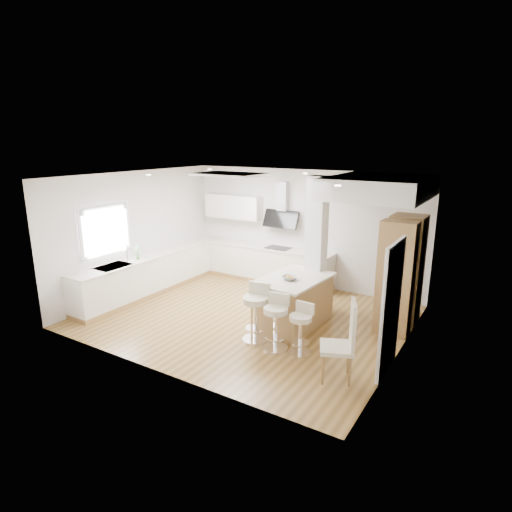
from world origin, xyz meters
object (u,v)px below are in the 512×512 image
Objects in this scene: peninsula at (293,301)px; bar_stool_c at (301,326)px; bar_stool_a at (256,309)px; bar_stool_b at (276,319)px; dining_chair at (345,338)px.

peninsula reaches higher than bar_stool_c.
bar_stool_a reaches higher than bar_stool_b.
bar_stool_b reaches higher than bar_stool_c.
bar_stool_a reaches higher than bar_stool_c.
bar_stool_b is 1.38m from dining_chair.
bar_stool_c is (0.43, 0.07, -0.05)m from bar_stool_b.
bar_stool_b is 1.10× the size of bar_stool_c.
peninsula is 1.17m from bar_stool_c.
bar_stool_b is at bearing -74.30° from peninsula.
dining_chair reaches higher than bar_stool_b.
bar_stool_c is at bearing -52.31° from peninsula.
bar_stool_a is 1.85m from dining_chair.
bar_stool_a is 0.47m from bar_stool_b.
bar_stool_c is at bearing 0.62° from bar_stool_b.
peninsula is 2.08m from dining_chair.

